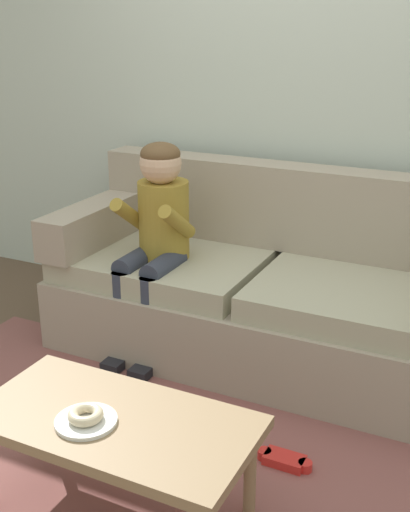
# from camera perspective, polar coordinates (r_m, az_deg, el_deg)

# --- Properties ---
(ground) EXTENTS (10.00, 10.00, 0.00)m
(ground) POSITION_cam_1_polar(r_m,az_deg,el_deg) (2.85, -0.85, -15.82)
(ground) COLOR brown
(wall_back) EXTENTS (8.00, 0.10, 2.80)m
(wall_back) POSITION_cam_1_polar(r_m,az_deg,el_deg) (3.62, 9.50, 15.60)
(wall_back) COLOR beige
(wall_back) RESTS_ON ground
(area_rug) EXTENTS (2.99, 1.66, 0.01)m
(area_rug) POSITION_cam_1_polar(r_m,az_deg,el_deg) (2.67, -3.41, -18.53)
(area_rug) COLOR brown
(area_rug) RESTS_ON ground
(couch) EXTENTS (2.13, 0.90, 0.95)m
(couch) POSITION_cam_1_polar(r_m,az_deg,el_deg) (3.37, 5.20, -3.16)
(couch) COLOR tan
(couch) RESTS_ON ground
(coffee_table) EXTENTS (0.97, 0.50, 0.40)m
(coffee_table) POSITION_cam_1_polar(r_m,az_deg,el_deg) (2.31, -7.90, -14.79)
(coffee_table) COLOR #937551
(coffee_table) RESTS_ON ground
(person_child) EXTENTS (0.34, 0.58, 1.10)m
(person_child) POSITION_cam_1_polar(r_m,az_deg,el_deg) (3.28, -4.30, 2.35)
(person_child) COLOR olive
(person_child) RESTS_ON ground
(plate) EXTENTS (0.21, 0.21, 0.01)m
(plate) POSITION_cam_1_polar(r_m,az_deg,el_deg) (2.27, -10.39, -14.06)
(plate) COLOR white
(plate) RESTS_ON coffee_table
(donut) EXTENTS (0.16, 0.16, 0.04)m
(donut) POSITION_cam_1_polar(r_m,az_deg,el_deg) (2.26, -10.43, -13.54)
(donut) COLOR beige
(donut) RESTS_ON plate
(toy_controller) EXTENTS (0.23, 0.09, 0.05)m
(toy_controller) POSITION_cam_1_polar(r_m,az_deg,el_deg) (2.71, 6.95, -17.50)
(toy_controller) COLOR red
(toy_controller) RESTS_ON ground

